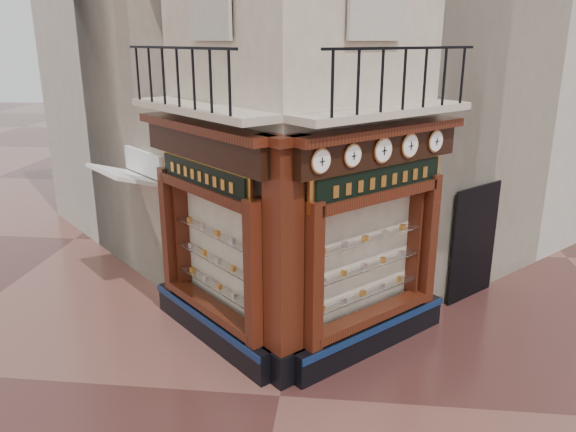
# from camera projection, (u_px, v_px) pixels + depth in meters

# --- Properties ---
(ground) EXTENTS (80.00, 80.00, 0.00)m
(ground) POSITION_uv_depth(u_px,v_px,m) (280.00, 396.00, 8.68)
(ground) COLOR #452320
(ground) RESTS_ON ground
(main_building) EXTENTS (11.31, 11.31, 12.00)m
(main_building) POSITION_uv_depth(u_px,v_px,m) (312.00, 6.00, 12.72)
(main_building) COLOR beige
(main_building) RESTS_ON ground
(neighbour_left) EXTENTS (11.31, 11.31, 11.00)m
(neighbour_left) POSITION_uv_depth(u_px,v_px,m) (228.00, 31.00, 15.47)
(neighbour_left) COLOR beige
(neighbour_left) RESTS_ON ground
(neighbour_right) EXTENTS (11.31, 11.31, 11.00)m
(neighbour_right) POSITION_uv_depth(u_px,v_px,m) (410.00, 31.00, 14.96)
(neighbour_right) COLOR beige
(neighbour_right) RESTS_ON ground
(shopfront_left) EXTENTS (2.86, 2.86, 3.98)m
(shopfront_left) POSITION_uv_depth(u_px,v_px,m) (210.00, 238.00, 9.72)
(shopfront_left) COLOR black
(shopfront_left) RESTS_ON ground
(shopfront_right) EXTENTS (2.86, 2.86, 3.98)m
(shopfront_right) POSITION_uv_depth(u_px,v_px,m) (374.00, 245.00, 9.43)
(shopfront_right) COLOR black
(shopfront_right) RESTS_ON ground
(corner_pilaster) EXTENTS (0.85, 0.85, 3.98)m
(corner_pilaster) POSITION_uv_depth(u_px,v_px,m) (283.00, 267.00, 8.57)
(corner_pilaster) COLOR black
(corner_pilaster) RESTS_ON ground
(balcony) EXTENTS (5.94, 2.97, 1.03)m
(balcony) POSITION_uv_depth(u_px,v_px,m) (290.00, 109.00, 8.82)
(balcony) COLOR beige
(balcony) RESTS_ON ground
(clock_a) EXTENTS (0.30, 0.30, 0.38)m
(clock_a) POSITION_uv_depth(u_px,v_px,m) (321.00, 161.00, 7.95)
(clock_a) COLOR #B6783C
(clock_a) RESTS_ON ground
(clock_b) EXTENTS (0.29, 0.29, 0.36)m
(clock_b) POSITION_uv_depth(u_px,v_px,m) (352.00, 156.00, 8.33)
(clock_b) COLOR #B6783C
(clock_b) RESTS_ON ground
(clock_c) EXTENTS (0.33, 0.33, 0.41)m
(clock_c) POSITION_uv_depth(u_px,v_px,m) (383.00, 150.00, 8.73)
(clock_c) COLOR #B6783C
(clock_c) RESTS_ON ground
(clock_d) EXTENTS (0.33, 0.33, 0.41)m
(clock_d) POSITION_uv_depth(u_px,v_px,m) (410.00, 146.00, 9.11)
(clock_d) COLOR #B6783C
(clock_d) RESTS_ON ground
(clock_e) EXTENTS (0.31, 0.31, 0.38)m
(clock_e) POSITION_uv_depth(u_px,v_px,m) (435.00, 141.00, 9.51)
(clock_e) COLOR #B6783C
(clock_e) RESTS_ON ground
(awning) EXTENTS (1.86, 1.86, 0.37)m
(awning) POSITION_uv_depth(u_px,v_px,m) (134.00, 290.00, 12.33)
(awning) COLOR white
(awning) RESTS_ON ground
(signboard_left) EXTENTS (1.99, 1.99, 0.53)m
(signboard_left) POSITION_uv_depth(u_px,v_px,m) (203.00, 176.00, 9.33)
(signboard_left) COLOR gold
(signboard_left) RESTS_ON ground
(signboard_right) EXTENTS (2.19, 2.19, 0.59)m
(signboard_right) POSITION_uv_depth(u_px,v_px,m) (380.00, 180.00, 9.03)
(signboard_right) COLOR gold
(signboard_right) RESTS_ON ground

